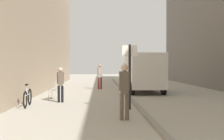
% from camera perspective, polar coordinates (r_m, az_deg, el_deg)
% --- Properties ---
extents(ground_plane, '(80.00, 80.00, 0.00)m').
position_cam_1_polar(ground_plane, '(14.94, -2.46, -5.84)').
color(ground_plane, '#A8A093').
extents(kerb_strip, '(0.16, 40.00, 0.12)m').
position_cam_1_polar(kerb_strip, '(15.02, 3.60, -5.57)').
color(kerb_strip, gray).
rests_on(kerb_strip, ground_plane).
extents(pedestrian_main_foreground, '(0.36, 0.24, 1.84)m').
position_cam_1_polar(pedestrian_main_foreground, '(20.98, -2.44, -0.96)').
color(pedestrian_main_foreground, maroon).
rests_on(pedestrian_main_foreground, ground_plane).
extents(pedestrian_mid_block, '(0.33, 0.22, 1.67)m').
position_cam_1_polar(pedestrian_mid_block, '(13.83, -10.22, -2.39)').
color(pedestrian_mid_block, black).
rests_on(pedestrian_mid_block, ground_plane).
extents(pedestrian_far_crossing, '(0.36, 0.24, 1.81)m').
position_cam_1_polar(pedestrian_far_crossing, '(9.24, 2.49, -3.56)').
color(pedestrian_far_crossing, brown).
rests_on(pedestrian_far_crossing, ground_plane).
extents(delivery_van, '(2.18, 5.39, 2.50)m').
position_cam_1_polar(delivery_van, '(18.90, 6.15, -0.35)').
color(delivery_van, silver).
rests_on(delivery_van, ground_plane).
extents(street_sign_post, '(0.60, 0.10, 2.60)m').
position_cam_1_polar(street_sign_post, '(11.44, 3.54, -0.17)').
color(street_sign_post, black).
rests_on(street_sign_post, ground_plane).
extents(bicycle_leaning, '(0.17, 1.77, 0.98)m').
position_cam_1_polar(bicycle_leaning, '(12.81, -16.47, -5.31)').
color(bicycle_leaning, black).
rests_on(bicycle_leaning, ground_plane).
extents(cafe_chair_near_window, '(0.54, 0.54, 0.94)m').
position_cam_1_polar(cafe_chair_near_window, '(15.12, -11.24, -3.70)').
color(cafe_chair_near_window, '#B7B2A8').
rests_on(cafe_chair_near_window, ground_plane).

